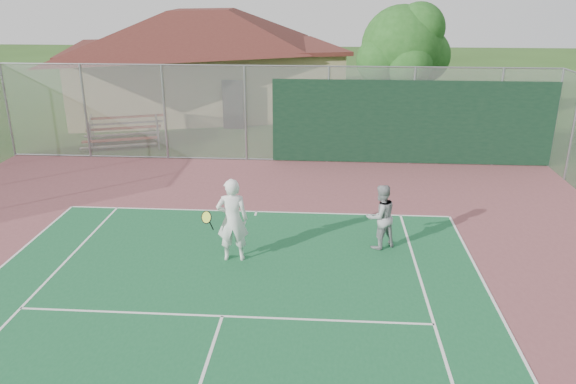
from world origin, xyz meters
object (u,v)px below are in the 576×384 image
(player_white_front, at_px, (232,221))
(clubhouse, at_px, (204,50))
(bleachers, at_px, (124,131))
(player_grey_back, at_px, (381,217))
(tree, at_px, (404,49))

(player_white_front, bearing_deg, clubhouse, -82.33)
(bleachers, relative_size, player_grey_back, 2.07)
(clubhouse, relative_size, player_grey_back, 9.69)
(player_grey_back, bearing_deg, player_white_front, -15.92)
(player_grey_back, bearing_deg, tree, -129.11)
(tree, bearing_deg, clubhouse, 153.17)
(clubhouse, distance_m, player_grey_back, 18.22)
(tree, xyz_separation_m, player_white_front, (-5.29, -12.45, -2.66))
(clubhouse, distance_m, player_white_front, 17.88)
(bleachers, height_order, player_white_front, player_white_front)
(player_white_front, bearing_deg, tree, -119.06)
(player_white_front, bearing_deg, bleachers, -64.45)
(tree, height_order, player_white_front, tree)
(bleachers, xyz_separation_m, player_white_front, (6.12, -9.95, 0.44))
(bleachers, xyz_separation_m, tree, (11.41, 2.50, 3.09))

